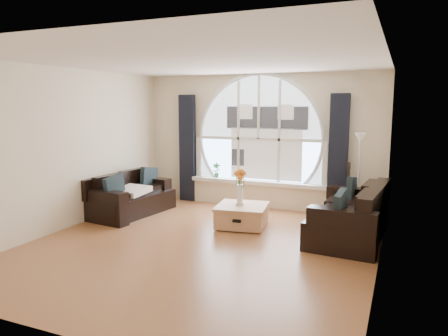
# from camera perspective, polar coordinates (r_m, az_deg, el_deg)

# --- Properties ---
(ground) EXTENTS (5.00, 5.50, 0.01)m
(ground) POSITION_cam_1_polar(r_m,az_deg,el_deg) (6.46, -3.18, -10.36)
(ground) COLOR brown
(ground) RESTS_ON ground
(ceiling) EXTENTS (5.00, 5.50, 0.01)m
(ceiling) POSITION_cam_1_polar(r_m,az_deg,el_deg) (6.14, -3.40, 14.22)
(ceiling) COLOR silver
(ceiling) RESTS_ON ground
(wall_back) EXTENTS (5.00, 0.01, 2.70)m
(wall_back) POSITION_cam_1_polar(r_m,az_deg,el_deg) (8.69, 4.79, 3.62)
(wall_back) COLOR beige
(wall_back) RESTS_ON ground
(wall_front) EXTENTS (5.00, 0.01, 2.70)m
(wall_front) POSITION_cam_1_polar(r_m,az_deg,el_deg) (3.92, -21.44, -2.93)
(wall_front) COLOR beige
(wall_front) RESTS_ON ground
(wall_left) EXTENTS (0.01, 5.50, 2.70)m
(wall_left) POSITION_cam_1_polar(r_m,az_deg,el_deg) (7.60, -20.45, 2.41)
(wall_left) COLOR beige
(wall_left) RESTS_ON ground
(wall_right) EXTENTS (0.01, 5.50, 2.70)m
(wall_right) POSITION_cam_1_polar(r_m,az_deg,el_deg) (5.53, 20.62, 0.30)
(wall_right) COLOR beige
(wall_right) RESTS_ON ground
(attic_slope) EXTENTS (0.92, 5.50, 0.72)m
(attic_slope) POSITION_cam_1_polar(r_m,az_deg,el_deg) (5.51, 18.00, 10.84)
(attic_slope) COLOR silver
(attic_slope) RESTS_ON ground
(arched_window) EXTENTS (2.60, 0.06, 2.15)m
(arched_window) POSITION_cam_1_polar(r_m,az_deg,el_deg) (8.65, 4.75, 5.42)
(arched_window) COLOR silver
(arched_window) RESTS_ON wall_back
(window_sill) EXTENTS (2.90, 0.22, 0.08)m
(window_sill) POSITION_cam_1_polar(r_m,az_deg,el_deg) (8.71, 4.52, -1.94)
(window_sill) COLOR white
(window_sill) RESTS_ON wall_back
(window_frame) EXTENTS (2.76, 0.08, 2.15)m
(window_frame) POSITION_cam_1_polar(r_m,az_deg,el_deg) (8.62, 4.69, 5.41)
(window_frame) COLOR white
(window_frame) RESTS_ON wall_back
(neighbor_house) EXTENTS (1.70, 0.02, 1.50)m
(neighbor_house) POSITION_cam_1_polar(r_m,az_deg,el_deg) (8.59, 5.66, 4.55)
(neighbor_house) COLOR silver
(neighbor_house) RESTS_ON wall_back
(curtain_left) EXTENTS (0.35, 0.12, 2.30)m
(curtain_left) POSITION_cam_1_polar(r_m,az_deg,el_deg) (9.23, -4.94, 2.65)
(curtain_left) COLOR black
(curtain_left) RESTS_ON ground
(curtain_right) EXTENTS (0.35, 0.12, 2.30)m
(curtain_right) POSITION_cam_1_polar(r_m,az_deg,el_deg) (8.24, 15.14, 1.68)
(curtain_right) COLOR black
(curtain_right) RESTS_ON ground
(sofa_left) EXTENTS (1.07, 1.82, 0.76)m
(sofa_left) POSITION_cam_1_polar(r_m,az_deg,el_deg) (8.34, -12.43, -3.37)
(sofa_left) COLOR black
(sofa_left) RESTS_ON ground
(sofa_right) EXTENTS (1.13, 1.99, 0.85)m
(sofa_right) POSITION_cam_1_polar(r_m,az_deg,el_deg) (6.94, 16.49, -5.91)
(sofa_right) COLOR black
(sofa_right) RESTS_ON ground
(coffee_chest) EXTENTS (0.97, 0.97, 0.41)m
(coffee_chest) POSITION_cam_1_polar(r_m,az_deg,el_deg) (7.36, 2.44, -6.29)
(coffee_chest) COLOR tan
(coffee_chest) RESTS_ON ground
(throw_blanket) EXTENTS (0.60, 0.60, 0.10)m
(throw_blanket) POSITION_cam_1_polar(r_m,az_deg,el_deg) (8.09, -12.32, -3.00)
(throw_blanket) COLOR silver
(throw_blanket) RESTS_ON sofa_left
(vase_flowers) EXTENTS (0.24, 0.24, 0.70)m
(vase_flowers) POSITION_cam_1_polar(r_m,az_deg,el_deg) (7.30, 2.15, -1.93)
(vase_flowers) COLOR white
(vase_flowers) RESTS_ON coffee_chest
(floor_lamp) EXTENTS (0.24, 0.24, 1.60)m
(floor_lamp) POSITION_cam_1_polar(r_m,az_deg,el_deg) (7.95, 17.64, -1.21)
(floor_lamp) COLOR #B2B2B2
(floor_lamp) RESTS_ON ground
(guitar) EXTENTS (0.41, 0.33, 1.06)m
(guitar) POSITION_cam_1_polar(r_m,az_deg,el_deg) (8.16, 16.44, -2.85)
(guitar) COLOR olive
(guitar) RESTS_ON ground
(potted_plant) EXTENTS (0.20, 0.17, 0.32)m
(potted_plant) POSITION_cam_1_polar(r_m,az_deg,el_deg) (9.01, -1.03, -0.28)
(potted_plant) COLOR #1E6023
(potted_plant) RESTS_ON window_sill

